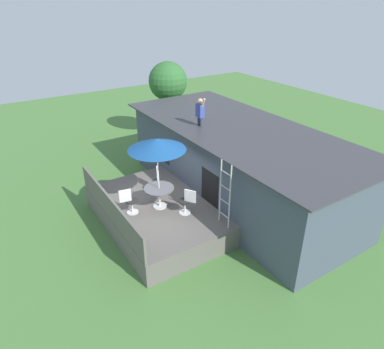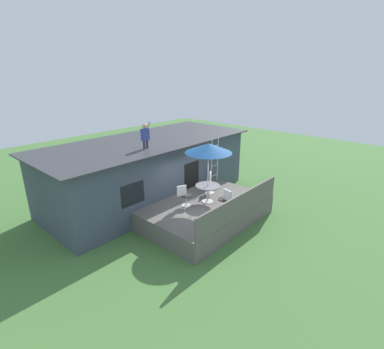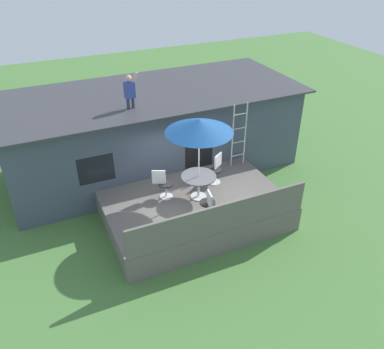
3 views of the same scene
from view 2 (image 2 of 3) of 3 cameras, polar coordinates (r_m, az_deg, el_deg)
name	(u,v)px [view 2 (image 2 of 3)]	position (r m, az deg, el deg)	size (l,w,h in m)	color
ground_plane	(205,220)	(12.72, 2.58, -8.82)	(40.00, 40.00, 0.00)	#477538
house	(149,169)	(14.48, -8.38, 1.00)	(10.50, 4.50, 2.94)	#424C5B
deck	(205,211)	(12.54, 2.61, -7.21)	(5.29, 3.52, 0.80)	#605B56
deck_railing	(240,205)	(11.28, 9.43, -5.91)	(5.19, 0.08, 0.90)	#605B56
patio_table	(208,189)	(12.24, 3.10, -2.84)	(1.04, 1.04, 0.74)	silver
patio_umbrella	(209,148)	(11.68, 3.25, 5.17)	(1.90, 1.90, 2.54)	silver
step_ladder	(215,161)	(14.30, 4.44, 2.69)	(0.52, 0.04, 2.20)	silver
person_figure	(145,134)	(12.47, -9.12, 7.80)	(0.47, 0.20, 1.11)	#33384C
patio_chair_left	(185,196)	(11.90, -1.45, -4.18)	(0.59, 0.44, 0.92)	silver
patio_chair_right	(210,183)	(13.24, 3.53, -1.65)	(0.57, 0.46, 0.92)	silver
patio_chair_near	(225,200)	(11.59, 6.45, -4.98)	(0.44, 0.62, 0.92)	silver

